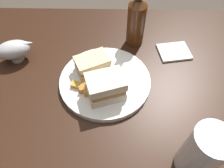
% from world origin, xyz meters
% --- Properties ---
extents(ground_plane, '(6.00, 6.00, 0.00)m').
position_xyz_m(ground_plane, '(0.00, 0.00, 0.00)').
color(ground_plane, '#4C4238').
extents(dining_table, '(1.20, 0.94, 0.75)m').
position_xyz_m(dining_table, '(0.00, 0.00, 0.37)').
color(dining_table, black).
rests_on(dining_table, ground).
extents(plate, '(0.29, 0.29, 0.02)m').
position_xyz_m(plate, '(-0.05, 0.06, 0.76)').
color(plate, white).
rests_on(plate, dining_table).
extents(sandwich_half_left, '(0.12, 0.11, 0.05)m').
position_xyz_m(sandwich_half_left, '(-0.09, 0.10, 0.79)').
color(sandwich_half_left, beige).
rests_on(sandwich_half_left, plate).
extents(sandwich_half_right, '(0.12, 0.11, 0.07)m').
position_xyz_m(sandwich_half_right, '(-0.04, 0.00, 0.80)').
color(sandwich_half_right, beige).
rests_on(sandwich_half_right, plate).
extents(potato_wedge_front, '(0.05, 0.03, 0.01)m').
position_xyz_m(potato_wedge_front, '(-0.12, 0.03, 0.77)').
color(potato_wedge_front, gold).
rests_on(potato_wedge_front, plate).
extents(potato_wedge_middle, '(0.02, 0.05, 0.02)m').
position_xyz_m(potato_wedge_middle, '(-0.11, 0.02, 0.78)').
color(potato_wedge_middle, '#AD702D').
rests_on(potato_wedge_middle, plate).
extents(potato_wedge_back, '(0.02, 0.04, 0.02)m').
position_xyz_m(potato_wedge_back, '(-0.09, 0.01, 0.78)').
color(potato_wedge_back, gold).
rests_on(potato_wedge_back, plate).
extents(potato_wedge_left_edge, '(0.03, 0.05, 0.02)m').
position_xyz_m(potato_wedge_left_edge, '(-0.09, 0.01, 0.78)').
color(potato_wedge_left_edge, gold).
rests_on(potato_wedge_left_edge, plate).
extents(pint_glass, '(0.08, 0.08, 0.16)m').
position_xyz_m(pint_glass, '(0.18, -0.19, 0.82)').
color(pint_glass, white).
rests_on(pint_glass, dining_table).
extents(gravy_boat, '(0.13, 0.11, 0.07)m').
position_xyz_m(gravy_boat, '(-0.36, 0.16, 0.79)').
color(gravy_boat, '#B7B7BC').
rests_on(gravy_boat, dining_table).
extents(cider_bottle, '(0.06, 0.06, 0.26)m').
position_xyz_m(cider_bottle, '(0.06, 0.25, 0.85)').
color(cider_bottle, '#47230F').
rests_on(cider_bottle, dining_table).
extents(napkin, '(0.12, 0.11, 0.01)m').
position_xyz_m(napkin, '(0.20, 0.20, 0.75)').
color(napkin, white).
rests_on(napkin, dining_table).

